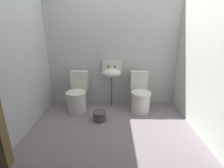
{
  "coord_description": "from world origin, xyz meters",
  "views": [
    {
      "loc": [
        0.03,
        -2.5,
        1.62
      ],
      "look_at": [
        0.0,
        0.26,
        0.7
      ],
      "focal_mm": 26.45,
      "sensor_mm": 36.0,
      "label": 1
    }
  ],
  "objects_px": {
    "toilet_left": "(78,95)",
    "bucket": "(99,116)",
    "toilet_right": "(140,95)",
    "sink": "(112,72)"
  },
  "relations": [
    {
      "from": "toilet_left",
      "to": "sink",
      "type": "relative_size",
      "value": 0.79
    },
    {
      "from": "toilet_left",
      "to": "toilet_right",
      "type": "distance_m",
      "value": 1.3
    },
    {
      "from": "toilet_right",
      "to": "bucket",
      "type": "xyz_separation_m",
      "value": [
        -0.81,
        -0.47,
        -0.23
      ]
    },
    {
      "from": "toilet_left",
      "to": "toilet_right",
      "type": "bearing_deg",
      "value": -175.45
    },
    {
      "from": "toilet_right",
      "to": "sink",
      "type": "xyz_separation_m",
      "value": [
        -0.59,
        0.19,
        0.43
      ]
    },
    {
      "from": "toilet_left",
      "to": "bucket",
      "type": "relative_size",
      "value": 3.1
    },
    {
      "from": "toilet_right",
      "to": "bucket",
      "type": "height_order",
      "value": "toilet_right"
    },
    {
      "from": "bucket",
      "to": "toilet_left",
      "type": "bearing_deg",
      "value": 136.34
    },
    {
      "from": "bucket",
      "to": "toilet_right",
      "type": "bearing_deg",
      "value": 29.9
    },
    {
      "from": "toilet_right",
      "to": "bucket",
      "type": "bearing_deg",
      "value": 27.24
    }
  ]
}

